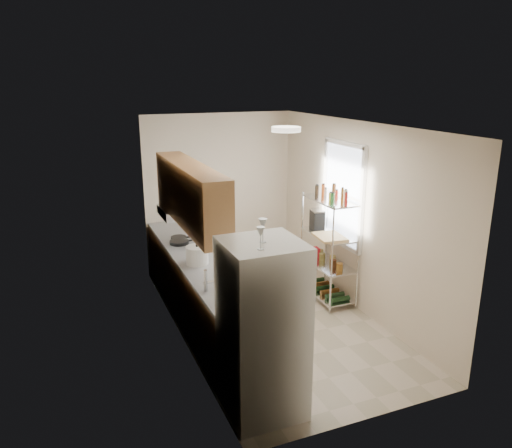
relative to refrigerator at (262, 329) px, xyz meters
The scene contains 16 objects.
room 1.92m from the refrigerator, 62.33° to the left, with size 2.52×4.42×2.62m.
counter_run 2.14m from the refrigerator, 91.33° to the left, with size 0.63×3.51×0.90m.
upper_cabinets 2.01m from the refrigerator, 96.00° to the left, with size 0.33×2.20×0.72m, color #A67246.
range_hood 2.62m from the refrigerator, 92.91° to the left, with size 0.50×0.60×0.12m, color #B7BABC.
window 2.98m from the refrigerator, 43.80° to the left, with size 0.06×1.00×1.46m, color white.
bakers_rack 2.72m from the refrigerator, 46.19° to the left, with size 0.45×0.90×1.73m.
ceiling_dome 2.35m from the refrigerator, 57.38° to the left, with size 0.34×0.34×0.06m, color white.
refrigerator is the anchor object (origin of this frame).
wine_glass_a 0.99m from the refrigerator, 119.05° to the right, with size 0.07×0.07×0.20m, color silver, non-canonical shape.
wine_glass_b 0.98m from the refrigerator, 116.18° to the right, with size 0.08×0.08×0.22m, color silver, non-canonical shape.
rice_cooker 1.82m from the refrigerator, 93.58° to the left, with size 0.28×0.28×0.23m, color silver.
frying_pan_large 2.66m from the refrigerator, 92.87° to the left, with size 0.27×0.27×0.05m, color black.
frying_pan_small 2.84m from the refrigerator, 91.91° to the left, with size 0.23×0.23×0.05m, color black.
cutting_board 2.53m from the refrigerator, 45.20° to the left, with size 0.37×0.47×0.03m, color tan.
espresso_machine 2.92m from the refrigerator, 50.90° to the left, with size 0.16×0.24×0.28m, color black.
storage_bag 2.92m from the refrigerator, 50.99° to the left, with size 0.09×0.13×0.15m, color #AF151D.
Camera 1 is at (-2.54, -5.54, 3.15)m, focal length 35.00 mm.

